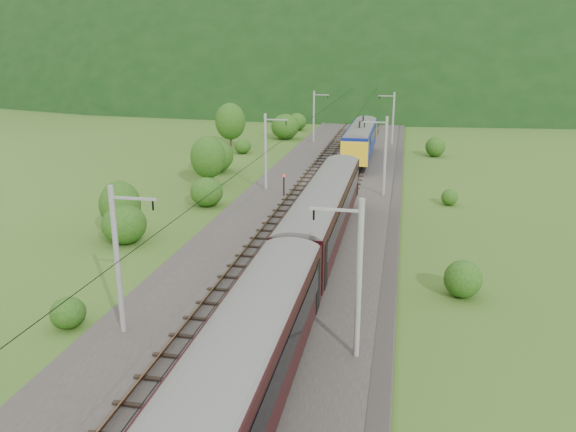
# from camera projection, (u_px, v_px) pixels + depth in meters

# --- Properties ---
(ground) EXTENTS (600.00, 600.00, 0.00)m
(ground) POSITION_uv_depth(u_px,v_px,m) (235.00, 348.00, 28.89)
(ground) COLOR #3B5A1C
(ground) RESTS_ON ground
(railbed) EXTENTS (14.00, 220.00, 0.30)m
(railbed) POSITION_uv_depth(u_px,v_px,m) (278.00, 272.00, 38.23)
(railbed) COLOR #38332D
(railbed) RESTS_ON ground
(track_left) EXTENTS (2.40, 220.00, 0.27)m
(track_left) POSITION_uv_depth(u_px,v_px,m) (244.00, 266.00, 38.63)
(track_left) COLOR brown
(track_left) RESTS_ON railbed
(track_right) EXTENTS (2.40, 220.00, 0.27)m
(track_right) POSITION_uv_depth(u_px,v_px,m) (312.00, 272.00, 37.70)
(track_right) COLOR brown
(track_right) RESTS_ON railbed
(catenary_left) EXTENTS (2.54, 192.28, 8.00)m
(catenary_left) POSITION_uv_depth(u_px,v_px,m) (266.00, 150.00, 58.79)
(catenary_left) COLOR gray
(catenary_left) RESTS_ON railbed
(catenary_right) EXTENTS (2.54, 192.28, 8.00)m
(catenary_right) POSITION_uv_depth(u_px,v_px,m) (384.00, 154.00, 56.43)
(catenary_right) COLOR gray
(catenary_right) RESTS_ON railbed
(overhead_wires) EXTENTS (4.83, 198.00, 0.03)m
(overhead_wires) POSITION_uv_depth(u_px,v_px,m) (277.00, 172.00, 36.22)
(overhead_wires) COLOR black
(overhead_wires) RESTS_ON ground
(mountain_main) EXTENTS (504.00, 360.00, 244.00)m
(mountain_main) POSITION_uv_depth(u_px,v_px,m) (390.00, 79.00, 272.73)
(mountain_main) COLOR black
(mountain_main) RESTS_ON ground
(mountain_ridge) EXTENTS (336.00, 280.00, 132.00)m
(mountain_ridge) POSITION_uv_depth(u_px,v_px,m) (187.00, 73.00, 333.37)
(mountain_ridge) COLOR black
(mountain_ridge) RESTS_ON ground
(train) EXTENTS (3.22, 129.00, 5.61)m
(train) POSITION_uv_depth(u_px,v_px,m) (227.00, 384.00, 19.24)
(train) COLOR black
(train) RESTS_ON ground
(hazard_post_near) EXTENTS (0.14, 0.14, 1.33)m
(hazard_post_near) POSITION_uv_depth(u_px,v_px,m) (332.00, 163.00, 70.17)
(hazard_post_near) COLOR red
(hazard_post_near) RESTS_ON railbed
(hazard_post_far) EXTENTS (0.17, 0.17, 1.63)m
(hazard_post_far) POSITION_uv_depth(u_px,v_px,m) (345.00, 155.00, 74.77)
(hazard_post_far) COLOR red
(hazard_post_far) RESTS_ON railbed
(signal) EXTENTS (0.24, 0.24, 2.18)m
(signal) POSITION_uv_depth(u_px,v_px,m) (284.00, 183.00, 56.96)
(signal) COLOR black
(signal) RESTS_ON railbed
(vegetation_left) EXTENTS (12.60, 144.30, 6.71)m
(vegetation_left) POSITION_uv_depth(u_px,v_px,m) (143.00, 194.00, 49.05)
(vegetation_left) COLOR #1B4412
(vegetation_left) RESTS_ON ground
(vegetation_right) EXTENTS (5.74, 99.40, 2.75)m
(vegetation_right) POSITION_uv_depth(u_px,v_px,m) (460.00, 361.00, 25.28)
(vegetation_right) COLOR #1B4412
(vegetation_right) RESTS_ON ground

